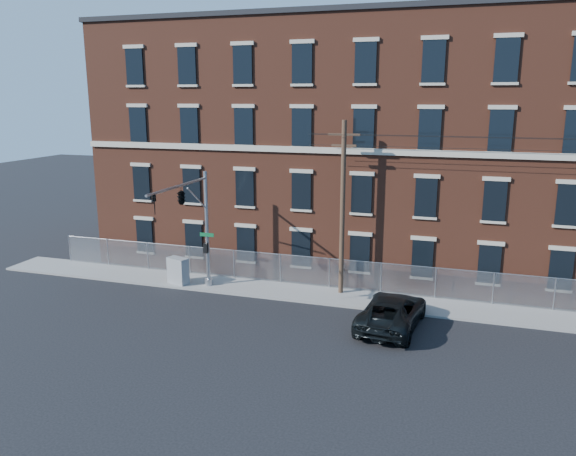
{
  "coord_description": "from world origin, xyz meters",
  "views": [
    {
      "loc": [
        8.44,
        -25.21,
        11.33
      ],
      "look_at": [
        -0.75,
        4.0,
        4.18
      ],
      "focal_mm": 34.99,
      "sensor_mm": 36.0,
      "label": 1
    }
  ],
  "objects_px": {
    "traffic_signal_mast": "(188,207)",
    "utility_pole_near": "(343,205)",
    "utility_cabinet": "(178,271)",
    "pickup_truck": "(392,312)"
  },
  "relations": [
    {
      "from": "traffic_signal_mast",
      "to": "pickup_truck",
      "type": "xyz_separation_m",
      "value": [
        11.47,
        -0.53,
        -4.57
      ]
    },
    {
      "from": "utility_cabinet",
      "to": "utility_pole_near",
      "type": "bearing_deg",
      "value": 25.76
    },
    {
      "from": "traffic_signal_mast",
      "to": "utility_cabinet",
      "type": "bearing_deg",
      "value": 133.4
    },
    {
      "from": "traffic_signal_mast",
      "to": "utility_pole_near",
      "type": "relative_size",
      "value": 0.7
    },
    {
      "from": "pickup_truck",
      "to": "utility_cabinet",
      "type": "xyz_separation_m",
      "value": [
        -13.37,
        2.55,
        0.12
      ]
    },
    {
      "from": "pickup_truck",
      "to": "utility_cabinet",
      "type": "distance_m",
      "value": 13.62
    },
    {
      "from": "traffic_signal_mast",
      "to": "utility_cabinet",
      "type": "relative_size",
      "value": 4.3
    },
    {
      "from": "traffic_signal_mast",
      "to": "utility_cabinet",
      "type": "distance_m",
      "value": 5.25
    },
    {
      "from": "utility_pole_near",
      "to": "pickup_truck",
      "type": "distance_m",
      "value": 6.93
    },
    {
      "from": "traffic_signal_mast",
      "to": "utility_pole_near",
      "type": "xyz_separation_m",
      "value": [
        8.0,
        3.42,
        -0.05
      ]
    }
  ]
}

